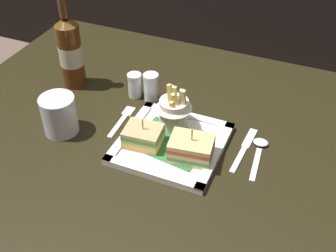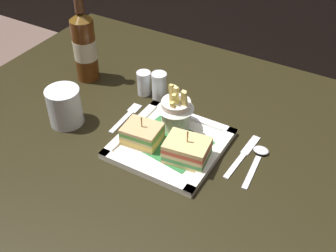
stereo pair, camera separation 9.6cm
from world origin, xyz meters
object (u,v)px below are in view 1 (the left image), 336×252
water_glass (60,117)px  fork (123,119)px  sandwich_half_right (191,148)px  spoon (259,148)px  salt_shaker (135,87)px  beer_bottle (70,50)px  dining_table (165,165)px  square_plate (171,144)px  pepper_shaker (151,89)px  fries_cup (174,108)px  knife (245,148)px  sandwich_half_left (143,136)px

water_glass → fork: bearing=38.8°
sandwich_half_right → fork: size_ratio=0.80×
spoon → salt_shaker: bearing=166.9°
beer_bottle → salt_shaker: beer_bottle is taller
dining_table → water_glass: bearing=-159.6°
square_plate → pepper_shaker: bearing=128.7°
fries_cup → beer_bottle: beer_bottle is taller
beer_bottle → fork: size_ratio=2.23×
sandwich_half_right → fries_cup: fries_cup is taller
knife → dining_table: bearing=-173.4°
sandwich_half_left → fork: sandwich_half_left is taller
water_glass → dining_table: bearing=20.4°
fries_cup → fork: (-0.13, -0.01, -0.06)m
salt_shaker → knife: bearing=-15.6°
sandwich_half_right → water_glass: 0.32m
dining_table → sandwich_half_right: 0.18m
knife → spoon: (0.03, 0.01, 0.00)m
sandwich_half_right → beer_bottle: bearing=158.0°
knife → fries_cup: bearing=-179.8°
square_plate → pepper_shaker: pepper_shaker is taller
square_plate → salt_shaker: bearing=138.2°
water_glass → pepper_shaker: water_glass is taller
sandwich_half_right → salt_shaker: sandwich_half_right is taller
sandwich_half_right → fork: sandwich_half_right is taller
sandwich_half_left → sandwich_half_right: sandwich_half_right is taller
fries_cup → salt_shaker: (-0.15, 0.09, -0.03)m
square_plate → sandwich_half_right: (0.06, -0.03, 0.03)m
salt_shaker → sandwich_half_left: bearing=-58.3°
knife → salt_shaker: salt_shaker is taller
sandwich_half_right → water_glass: water_glass is taller
square_plate → fries_cup: bearing=107.0°
pepper_shaker → beer_bottle: bearing=-176.8°
square_plate → water_glass: bearing=-169.2°
square_plate → fork: 0.15m
beer_bottle → salt_shaker: size_ratio=4.29×
fries_cup → spoon: 0.21m
water_glass → pepper_shaker: (0.14, 0.20, -0.01)m
fries_cup → sandwich_half_left: bearing=-115.5°
sandwich_half_right → spoon: size_ratio=0.74×
beer_bottle → pepper_shaker: beer_bottle is taller
spoon → pepper_shaker: 0.32m
salt_shaker → fork: bearing=-80.9°
fork → spoon: size_ratio=0.92×
salt_shaker → beer_bottle: bearing=-176.0°
fries_cup → salt_shaker: size_ratio=1.81×
fork → pepper_shaker: bearing=74.1°
fork → salt_shaker: salt_shaker is taller
fork → pepper_shaker: size_ratio=1.65×
water_glass → pepper_shaker: bearing=53.8°
water_glass → sandwich_half_right: bearing=4.1°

